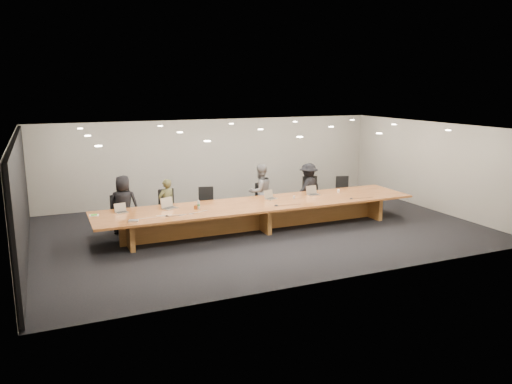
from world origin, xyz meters
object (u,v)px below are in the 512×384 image
at_px(chair_far_left, 121,213).
at_px(paper_cup_near, 294,197).
at_px(laptop_e, 314,190).
at_px(amber_mug, 196,207).
at_px(person_a, 124,205).
at_px(laptop_a, 122,208).
at_px(laptop_d, 272,195).
at_px(mic_right, 351,198).
at_px(laptop_b, 170,203).
at_px(mic_center, 276,205).
at_px(person_d, 308,188).
at_px(chair_right, 311,194).
at_px(chair_mid_left, 206,205).
at_px(chair_far_right, 344,192).
at_px(conference_table, 260,211).
at_px(av_box, 133,221).
at_px(mic_left, 167,216).
at_px(water_bottle, 199,205).
at_px(paper_cup_far, 339,191).
at_px(chair_left, 169,208).
at_px(person_b, 167,204).
at_px(person_c, 260,191).
at_px(chair_mid_right, 265,199).

relative_size(chair_far_left, paper_cup_near, 13.17).
bearing_deg(laptop_e, amber_mug, -178.53).
relative_size(person_a, laptop_a, 5.20).
relative_size(laptop_d, mic_right, 2.93).
distance_m(laptop_b, mic_center, 2.83).
bearing_deg(person_a, person_d, -160.69).
bearing_deg(person_d, laptop_e, 49.58).
xyz_separation_m(chair_right, amber_mug, (-4.14, -1.20, 0.24)).
height_order(chair_mid_left, chair_far_right, chair_mid_left).
distance_m(conference_table, paper_cup_near, 1.14).
distance_m(chair_far_right, amber_mug, 5.60).
height_order(conference_table, av_box, av_box).
bearing_deg(laptop_d, laptop_b, 158.18).
relative_size(chair_mid_left, person_d, 0.67).
height_order(paper_cup_near, mic_left, paper_cup_near).
bearing_deg(laptop_e, water_bottle, -178.48).
height_order(water_bottle, paper_cup_far, water_bottle).
distance_m(chair_left, mic_center, 3.05).
xyz_separation_m(chair_far_left, laptop_b, (1.13, -0.95, 0.38)).
height_order(chair_far_left, water_bottle, chair_far_left).
height_order(chair_far_left, person_d, person_d).
bearing_deg(person_b, person_d, 159.36).
bearing_deg(chair_mid_left, mic_right, -11.40).
distance_m(chair_right, water_bottle, 4.24).
xyz_separation_m(amber_mug, mic_left, (-0.86, -0.40, -0.04)).
bearing_deg(conference_table, paper_cup_near, 5.76).
bearing_deg(person_d, chair_left, -21.81).
xyz_separation_m(laptop_d, mic_left, (-3.19, -0.70, -0.12)).
xyz_separation_m(person_a, laptop_e, (5.37, -0.81, 0.09)).
xyz_separation_m(amber_mug, av_box, (-1.70, -0.56, -0.04)).
xyz_separation_m(paper_cup_near, mic_left, (-3.81, -0.50, -0.03)).
height_order(laptop_d, mic_right, laptop_d).
xyz_separation_m(conference_table, chair_mid_left, (-1.14, 1.29, 0.00)).
distance_m(conference_table, laptop_a, 3.71).
height_order(person_a, av_box, person_a).
height_order(conference_table, person_c, person_c).
relative_size(person_b, laptop_a, 4.59).
xyz_separation_m(chair_far_left, chair_mid_left, (2.42, -0.02, 0.01)).
bearing_deg(amber_mug, mic_right, -7.47).
distance_m(av_box, mic_left, 0.86).
relative_size(person_b, av_box, 6.10).
bearing_deg(person_c, chair_far_left, -13.83).
bearing_deg(person_d, chair_mid_right, -24.67).
xyz_separation_m(paper_cup_far, mic_center, (-2.48, -0.82, -0.03)).
bearing_deg(chair_far_left, laptop_b, -52.36).
bearing_deg(mic_center, chair_mid_left, 128.19).
height_order(chair_mid_left, mic_center, chair_mid_left).
relative_size(chair_mid_right, water_bottle, 4.72).
relative_size(laptop_d, paper_cup_near, 4.24).
bearing_deg(person_a, chair_far_left, -54.83).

